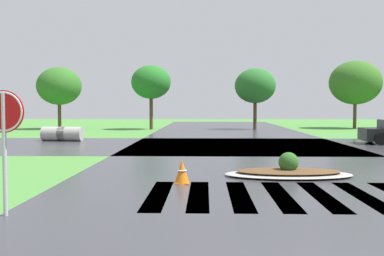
# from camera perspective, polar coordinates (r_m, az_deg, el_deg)

# --- Properties ---
(asphalt_roadway) EXTENTS (10.77, 80.00, 0.01)m
(asphalt_roadway) POSITION_cam_1_polar(r_m,az_deg,el_deg) (14.49, 8.25, -5.07)
(asphalt_roadway) COLOR #35353A
(asphalt_roadway) RESTS_ON ground
(asphalt_cross_road) EXTENTS (90.00, 9.69, 0.01)m
(asphalt_cross_road) POSITION_cam_1_polar(r_m,az_deg,el_deg) (22.67, 5.85, -2.18)
(asphalt_cross_road) COLOR #35353A
(asphalt_cross_road) RESTS_ON ground
(crosswalk_stripes) EXTENTS (5.85, 3.48, 0.01)m
(crosswalk_stripes) POSITION_cam_1_polar(r_m,az_deg,el_deg) (10.41, 10.90, -8.23)
(crosswalk_stripes) COLOR white
(crosswalk_stripes) RESTS_ON ground
(stop_sign) EXTENTS (0.76, 0.09, 2.26)m
(stop_sign) POSITION_cam_1_polar(r_m,az_deg,el_deg) (8.84, -22.33, 0.53)
(stop_sign) COLOR #B2B5BA
(stop_sign) RESTS_ON ground
(median_island) EXTENTS (3.56, 1.75, 0.68)m
(median_island) POSITION_cam_1_polar(r_m,az_deg,el_deg) (13.17, 11.89, -5.33)
(median_island) COLOR #9E9B93
(median_island) RESTS_ON ground
(drainage_pipe_stack) EXTENTS (2.30, 0.98, 0.79)m
(drainage_pipe_stack) POSITION_cam_1_polar(r_m,az_deg,el_deg) (26.38, -15.80, -0.71)
(drainage_pipe_stack) COLOR #9E9B93
(drainage_pipe_stack) RESTS_ON ground
(traffic_cone) EXTENTS (0.39, 0.39, 0.60)m
(traffic_cone) POSITION_cam_1_polar(r_m,az_deg,el_deg) (11.73, -1.25, -5.50)
(traffic_cone) COLOR orange
(traffic_cone) RESTS_ON ground
(background_treeline) EXTENTS (44.11, 6.27, 5.75)m
(background_treeline) POSITION_cam_1_polar(r_m,az_deg,el_deg) (39.06, 10.45, 5.32)
(background_treeline) COLOR #4C3823
(background_treeline) RESTS_ON ground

